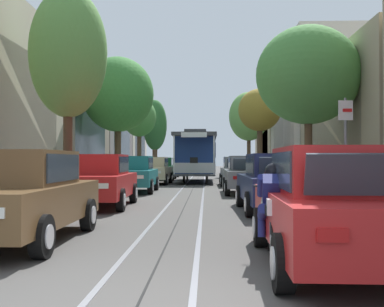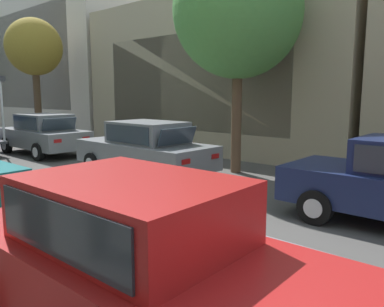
# 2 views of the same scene
# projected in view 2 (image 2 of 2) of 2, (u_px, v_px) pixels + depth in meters

# --- Properties ---
(building_facade_right) EXTENTS (5.65, 51.77, 10.18)m
(building_facade_right) POSITION_uv_depth(u_px,v_px,m) (152.00, 56.00, 19.60)
(building_facade_right) COLOR tan
(building_facade_right) RESTS_ON ground
(parked_car_red_second_left) EXTENTS (2.08, 4.40, 1.58)m
(parked_car_red_second_left) POSITION_uv_depth(u_px,v_px,m) (139.00, 260.00, 3.59)
(parked_car_red_second_left) COLOR red
(parked_car_red_second_left) RESTS_ON ground
(parked_car_grey_mid_right) EXTENTS (2.02, 4.37, 1.58)m
(parked_car_grey_mid_right) POSITION_uv_depth(u_px,v_px,m) (145.00, 149.00, 10.92)
(parked_car_grey_mid_right) COLOR slate
(parked_car_grey_mid_right) RESTS_ON ground
(parked_car_grey_fourth_right) EXTENTS (2.02, 4.37, 1.58)m
(parked_car_grey_fourth_right) POSITION_uv_depth(u_px,v_px,m) (43.00, 134.00, 14.91)
(parked_car_grey_fourth_right) COLOR slate
(parked_car_grey_fourth_right) RESTS_ON ground
(street_tree_kerb_right_second) EXTENTS (3.99, 3.56, 6.58)m
(street_tree_kerb_right_second) POSITION_uv_depth(u_px,v_px,m) (238.00, 12.00, 10.88)
(street_tree_kerb_right_second) COLOR brown
(street_tree_kerb_right_second) RESTS_ON ground
(street_tree_kerb_right_mid) EXTENTS (2.66, 2.24, 5.86)m
(street_tree_kerb_right_mid) POSITION_uv_depth(u_px,v_px,m) (34.00, 48.00, 17.86)
(street_tree_kerb_right_mid) COLOR #4C3826
(street_tree_kerb_right_mid) RESTS_ON ground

